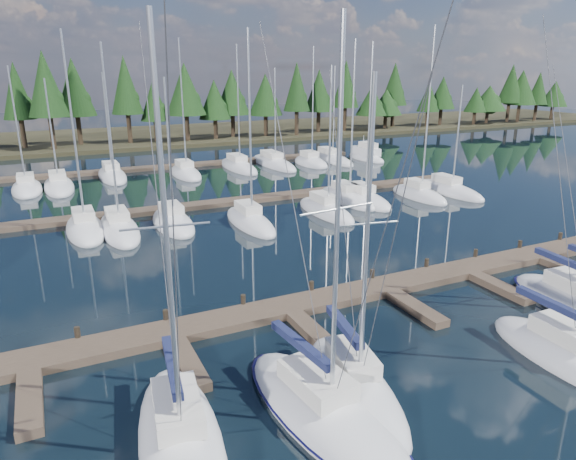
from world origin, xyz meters
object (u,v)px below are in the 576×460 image
motor_yacht_right (366,156)px  main_dock (389,291)px  front_sailboat_2 (355,387)px  front_sailboat_3 (567,356)px  front_sailboat_0 (181,442)px  front_sailboat_1 (323,411)px

motor_yacht_right → main_dock: bearing=-122.3°
front_sailboat_2 → front_sailboat_3: size_ratio=0.86×
main_dock → motor_yacht_right: size_ratio=5.65×
main_dock → front_sailboat_3: front_sailboat_3 is taller
main_dock → front_sailboat_0: front_sailboat_0 is taller
front_sailboat_1 → front_sailboat_2: size_ratio=1.13×
front_sailboat_1 → motor_yacht_right: (32.06, 45.01, 0.16)m
front_sailboat_0 → front_sailboat_2: bearing=0.6°
front_sailboat_0 → motor_yacht_right: front_sailboat_0 is taller
motor_yacht_right → front_sailboat_1: bearing=-125.5°
main_dock → front_sailboat_0: (-13.48, -6.96, 0.09)m
front_sailboat_0 → motor_yacht_right: 57.82m
front_sailboat_1 → front_sailboat_3: front_sailboat_3 is taller
front_sailboat_0 → front_sailboat_1: front_sailboat_1 is taller
main_dock → front_sailboat_1: (-8.46, -7.61, 0.08)m
front_sailboat_3 → front_sailboat_0: bearing=173.1°
main_dock → front_sailboat_3: (2.75, -8.93, 0.10)m
front_sailboat_2 → front_sailboat_3: front_sailboat_3 is taller
front_sailboat_0 → main_dock: bearing=27.3°
main_dock → front_sailboat_0: bearing=-152.7°
front_sailboat_0 → front_sailboat_1: size_ratio=0.99×
front_sailboat_1 → motor_yacht_right: 55.27m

